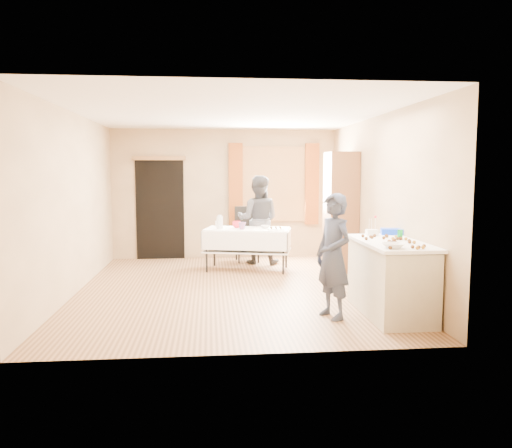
{
  "coord_description": "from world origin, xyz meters",
  "views": [
    {
      "loc": [
        -0.32,
        -7.38,
        1.75
      ],
      "look_at": [
        0.38,
        0.0,
        0.97
      ],
      "focal_mm": 35.0,
      "sensor_mm": 36.0,
      "label": 1
    }
  ],
  "objects": [
    {
      "name": "foam_block",
      "position": [
        1.83,
        -0.99,
        0.95
      ],
      "size": [
        0.15,
        0.1,
        0.08
      ],
      "primitive_type": "cube",
      "rotation": [
        0.0,
        0.0,
        0.01
      ],
      "color": "white",
      "rests_on": "counter"
    },
    {
      "name": "pastry_tray",
      "position": [
        0.83,
        1.14,
        0.76
      ],
      "size": [
        0.31,
        0.25,
        0.02
      ],
      "primitive_type": "cube",
      "rotation": [
        0.0,
        0.0,
        -0.18
      ],
      "color": "white",
      "rests_on": "party_table"
    },
    {
      "name": "window_pane",
      "position": [
        1.0,
        2.71,
        1.5
      ],
      "size": [
        1.2,
        0.02,
        1.4
      ],
      "primitive_type": "cube",
      "color": "white",
      "rests_on": "wall_back"
    },
    {
      "name": "blue_basket",
      "position": [
        2.14,
        -0.91,
        0.95
      ],
      "size": [
        0.34,
        0.26,
        0.08
      ],
      "primitive_type": "cube",
      "rotation": [
        0.0,
        0.0,
        -0.23
      ],
      "color": "#0D3AE4",
      "rests_on": "counter"
    },
    {
      "name": "door_lintel",
      "position": [
        -1.3,
        2.7,
        2.02
      ],
      "size": [
        1.05,
        0.06,
        0.08
      ],
      "primitive_type": "cube",
      "color": "olive",
      "rests_on": "wall_back"
    },
    {
      "name": "curtain_right",
      "position": [
        1.78,
        2.67,
        1.5
      ],
      "size": [
        0.28,
        0.06,
        1.65
      ],
      "primitive_type": "cube",
      "color": "#904517",
      "rests_on": "wall_back"
    },
    {
      "name": "mixing_bowl",
      "position": [
        1.7,
        -2.1,
        0.94
      ],
      "size": [
        0.3,
        0.3,
        0.06
      ],
      "primitive_type": "imported",
      "rotation": [
        0.0,
        0.0,
        -0.13
      ],
      "color": "white",
      "rests_on": "counter"
    },
    {
      "name": "floor",
      "position": [
        0.0,
        0.0,
        -0.01
      ],
      "size": [
        4.5,
        5.5,
        0.02
      ],
      "primitive_type": "cube",
      "color": "#9E7047",
      "rests_on": "ground"
    },
    {
      "name": "counter",
      "position": [
        1.89,
        -1.55,
        0.45
      ],
      "size": [
        0.71,
        1.5,
        0.91
      ],
      "color": "beige",
      "rests_on": "floor"
    },
    {
      "name": "cup_red",
      "position": [
        0.17,
        1.5,
        0.81
      ],
      "size": [
        0.19,
        0.19,
        0.12
      ],
      "primitive_type": "imported",
      "rotation": [
        0.0,
        0.0,
        -0.13
      ],
      "color": "red",
      "rests_on": "party_table"
    },
    {
      "name": "bottle",
      "position": [
        -0.16,
        1.71,
        0.83
      ],
      "size": [
        0.13,
        0.13,
        0.16
      ],
      "primitive_type": "imported",
      "rotation": [
        0.0,
        0.0,
        -0.43
      ],
      "color": "white",
      "rests_on": "party_table"
    },
    {
      "name": "party_table",
      "position": [
        0.35,
        1.4,
        0.45
      ],
      "size": [
        1.64,
        1.1,
        0.75
      ],
      "rotation": [
        0.0,
        0.0,
        -0.23
      ],
      "color": "black",
      "rests_on": "floor"
    },
    {
      "name": "cabinet",
      "position": [
        1.99,
        1.19,
        1.05
      ],
      "size": [
        0.5,
        0.6,
        2.09
      ],
      "primitive_type": "cube",
      "color": "brown",
      "rests_on": "floor"
    },
    {
      "name": "doorway",
      "position": [
        -1.3,
        2.73,
        1.0
      ],
      "size": [
        0.95,
        0.04,
        2.0
      ],
      "primitive_type": "cube",
      "color": "black",
      "rests_on": "floor"
    },
    {
      "name": "soda_can",
      "position": [
        2.06,
        -1.4,
        0.97
      ],
      "size": [
        0.07,
        0.07,
        0.12
      ],
      "primitive_type": "cylinder",
      "rotation": [
        0.0,
        0.0,
        -0.01
      ],
      "color": "#119B38",
      "rests_on": "counter"
    },
    {
      "name": "curtain_left",
      "position": [
        0.22,
        2.67,
        1.5
      ],
      "size": [
        0.28,
        0.06,
        1.65
      ],
      "primitive_type": "cube",
      "color": "#904517",
      "rests_on": "wall_back"
    },
    {
      "name": "pitcher",
      "position": [
        -0.14,
        1.38,
        0.86
      ],
      "size": [
        0.13,
        0.13,
        0.22
      ],
      "primitive_type": "cylinder",
      "rotation": [
        0.0,
        0.0,
        -0.22
      ],
      "color": "silver",
      "rests_on": "party_table"
    },
    {
      "name": "girl",
      "position": [
        1.15,
        -1.63,
        0.75
      ],
      "size": [
        0.82,
        0.77,
        1.5
      ],
      "primitive_type": "imported",
      "rotation": [
        0.0,
        0.0,
        -1.15
      ],
      "color": "#262D44",
      "rests_on": "floor"
    },
    {
      "name": "window_frame",
      "position": [
        1.0,
        2.72,
        1.5
      ],
      "size": [
        1.32,
        0.06,
        1.52
      ],
      "primitive_type": "cube",
      "color": "olive",
      "rests_on": "wall_back"
    },
    {
      "name": "wall_left",
      "position": [
        -2.26,
        0.0,
        1.3
      ],
      "size": [
        0.02,
        5.5,
        2.6
      ],
      "primitive_type": "cube",
      "color": "tan",
      "rests_on": "floor"
    },
    {
      "name": "ceiling",
      "position": [
        0.0,
        0.0,
        2.61
      ],
      "size": [
        4.5,
        5.5,
        0.02
      ],
      "primitive_type": "cube",
      "color": "white",
      "rests_on": "floor"
    },
    {
      "name": "cup_rainbow",
      "position": [
        0.25,
        1.25,
        0.81
      ],
      "size": [
        0.24,
        0.24,
        0.12
      ],
      "primitive_type": "imported",
      "rotation": [
        0.0,
        0.0,
        -0.48
      ],
      "color": "red",
      "rests_on": "party_table"
    },
    {
      "name": "wall_back",
      "position": [
        0.0,
        2.76,
        1.3
      ],
      "size": [
        4.5,
        0.02,
        2.6
      ],
      "primitive_type": "cube",
      "color": "tan",
      "rests_on": "floor"
    },
    {
      "name": "woman",
      "position": [
        0.61,
        2.03,
        0.84
      ],
      "size": [
        1.11,
        1.01,
        1.68
      ],
      "primitive_type": "imported",
      "rotation": [
        0.0,
        0.0,
        2.9
      ],
      "color": "black",
      "rests_on": "floor"
    },
    {
      "name": "chair",
      "position": [
        0.42,
        2.27,
        0.32
      ],
      "size": [
        0.47,
        0.47,
        1.07
      ],
      "rotation": [
        0.0,
        0.0,
        0.07
      ],
      "color": "black",
      "rests_on": "floor"
    },
    {
      "name": "small_bowl",
      "position": [
        0.68,
        1.4,
        0.78
      ],
      "size": [
        0.21,
        0.21,
        0.05
      ],
      "primitive_type": "imported",
      "rotation": [
        0.0,
        0.0,
        -0.13
      ],
      "color": "white",
      "rests_on": "party_table"
    },
    {
      "name": "wall_right",
      "position": [
        2.26,
        0.0,
        1.3
      ],
      "size": [
        0.02,
        5.5,
        2.6
      ],
      "primitive_type": "cube",
      "color": "tan",
      "rests_on": "floor"
    },
    {
      "name": "cake_balls",
      "position": [
        1.89,
        -1.63,
        0.93
      ],
      "size": [
        0.52,
        1.12,
        0.04
      ],
      "color": "#3F2314",
      "rests_on": "counter"
    },
    {
      "name": "wall_front",
      "position": [
        0.0,
        -2.76,
        1.3
      ],
      "size": [
        4.5,
        0.02,
        2.6
      ],
      "primitive_type": "cube",
      "color": "tan",
      "rests_on": "floor"
    }
  ]
}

